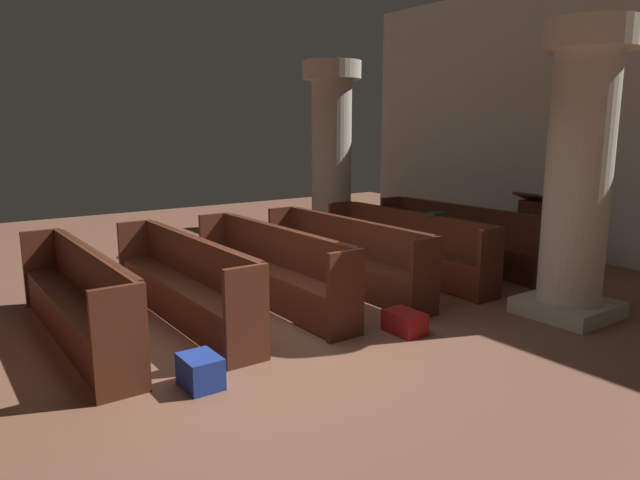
{
  "coord_description": "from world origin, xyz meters",
  "views": [
    {
      "loc": [
        4.98,
        -2.8,
        2.13
      ],
      "look_at": [
        -0.75,
        1.28,
        0.75
      ],
      "focal_mm": 32.66,
      "sensor_mm": 36.0,
      "label": 1
    }
  ],
  "objects_px": {
    "pew_row_1": "(406,243)",
    "pillar_far_side": "(332,152)",
    "pillar_aisle_side": "(579,168)",
    "lectern": "(529,231)",
    "kneeler_box_red": "(405,322)",
    "kneeler_box_blue": "(200,371)",
    "pew_row_3": "(271,264)",
    "hymn_book": "(435,214)",
    "pew_row_4": "(183,278)",
    "pew_row_2": "(344,253)",
    "pew_row_0": "(459,235)",
    "pew_row_5": "(77,295)"
  },
  "relations": [
    {
      "from": "pillar_far_side",
      "to": "hymn_book",
      "type": "height_order",
      "value": "pillar_far_side"
    },
    {
      "from": "pew_row_0",
      "to": "pew_row_3",
      "type": "distance_m",
      "value": 3.36
    },
    {
      "from": "pew_row_0",
      "to": "kneeler_box_red",
      "type": "distance_m",
      "value": 3.28
    },
    {
      "from": "hymn_book",
      "to": "kneeler_box_blue",
      "type": "distance_m",
      "value": 4.38
    },
    {
      "from": "kneeler_box_blue",
      "to": "lectern",
      "type": "bearing_deg",
      "value": 102.13
    },
    {
      "from": "pew_row_0",
      "to": "hymn_book",
      "type": "bearing_deg",
      "value": -68.37
    },
    {
      "from": "pew_row_1",
      "to": "hymn_book",
      "type": "height_order",
      "value": "hymn_book"
    },
    {
      "from": "pew_row_3",
      "to": "hymn_book",
      "type": "distance_m",
      "value": 2.49
    },
    {
      "from": "pew_row_5",
      "to": "pillar_far_side",
      "type": "bearing_deg",
      "value": 115.49
    },
    {
      "from": "pew_row_4",
      "to": "kneeler_box_red",
      "type": "distance_m",
      "value": 2.46
    },
    {
      "from": "pew_row_0",
      "to": "pillar_aisle_side",
      "type": "height_order",
      "value": "pillar_aisle_side"
    },
    {
      "from": "pew_row_1",
      "to": "pillar_aisle_side",
      "type": "relative_size",
      "value": 0.96
    },
    {
      "from": "pew_row_0",
      "to": "pew_row_1",
      "type": "xyz_separation_m",
      "value": [
        0.0,
        -1.12,
        0.0
      ]
    },
    {
      "from": "kneeler_box_red",
      "to": "pew_row_0",
      "type": "bearing_deg",
      "value": 121.88
    },
    {
      "from": "pew_row_4",
      "to": "hymn_book",
      "type": "relative_size",
      "value": 14.68
    },
    {
      "from": "pillar_far_side",
      "to": "lectern",
      "type": "height_order",
      "value": "pillar_far_side"
    },
    {
      "from": "pew_row_5",
      "to": "pillar_far_side",
      "type": "height_order",
      "value": "pillar_far_side"
    },
    {
      "from": "pew_row_0",
      "to": "lectern",
      "type": "relative_size",
      "value": 2.84
    },
    {
      "from": "pew_row_1",
      "to": "pew_row_5",
      "type": "distance_m",
      "value": 4.48
    },
    {
      "from": "pillar_aisle_side",
      "to": "lectern",
      "type": "xyz_separation_m",
      "value": [
        -2.07,
        2.19,
        -1.23
      ]
    },
    {
      "from": "pew_row_2",
      "to": "hymn_book",
      "type": "xyz_separation_m",
      "value": [
        0.37,
        1.3,
        0.45
      ]
    },
    {
      "from": "pew_row_5",
      "to": "lectern",
      "type": "distance_m",
      "value": 6.96
    },
    {
      "from": "pew_row_2",
      "to": "pew_row_5",
      "type": "height_order",
      "value": "same"
    },
    {
      "from": "kneeler_box_red",
      "to": "kneeler_box_blue",
      "type": "distance_m",
      "value": 2.27
    },
    {
      "from": "pew_row_3",
      "to": "lectern",
      "type": "distance_m",
      "value": 4.72
    },
    {
      "from": "pew_row_1",
      "to": "lectern",
      "type": "bearing_deg",
      "value": 83.01
    },
    {
      "from": "pew_row_1",
      "to": "pew_row_2",
      "type": "height_order",
      "value": "same"
    },
    {
      "from": "kneeler_box_red",
      "to": "lectern",
      "type": "bearing_deg",
      "value": 109.01
    },
    {
      "from": "pillar_far_side",
      "to": "hymn_book",
      "type": "relative_size",
      "value": 15.36
    },
    {
      "from": "kneeler_box_red",
      "to": "kneeler_box_blue",
      "type": "xyz_separation_m",
      "value": [
        -0.05,
        -2.27,
        0.02
      ]
    },
    {
      "from": "lectern",
      "to": "pew_row_0",
      "type": "bearing_deg",
      "value": -102.65
    },
    {
      "from": "lectern",
      "to": "hymn_book",
      "type": "relative_size",
      "value": 5.17
    },
    {
      "from": "pew_row_3",
      "to": "pillar_far_side",
      "type": "height_order",
      "value": "pillar_far_side"
    },
    {
      "from": "pew_row_0",
      "to": "kneeler_box_blue",
      "type": "xyz_separation_m",
      "value": [
        1.68,
        -5.04,
        -0.35
      ]
    },
    {
      "from": "pew_row_3",
      "to": "pillar_far_side",
      "type": "bearing_deg",
      "value": 131.4
    },
    {
      "from": "pew_row_4",
      "to": "hymn_book",
      "type": "height_order",
      "value": "hymn_book"
    },
    {
      "from": "pew_row_4",
      "to": "pillar_aisle_side",
      "type": "relative_size",
      "value": 0.96
    },
    {
      "from": "pew_row_0",
      "to": "pew_row_5",
      "type": "distance_m",
      "value": 5.6
    },
    {
      "from": "pew_row_1",
      "to": "pillar_far_side",
      "type": "distance_m",
      "value": 2.64
    },
    {
      "from": "pew_row_1",
      "to": "pillar_far_side",
      "type": "bearing_deg",
      "value": 170.3
    },
    {
      "from": "kneeler_box_red",
      "to": "kneeler_box_blue",
      "type": "bearing_deg",
      "value": -91.14
    },
    {
      "from": "pew_row_5",
      "to": "pillar_far_side",
      "type": "relative_size",
      "value": 0.96
    },
    {
      "from": "pew_row_5",
      "to": "pillar_aisle_side",
      "type": "bearing_deg",
      "value": 63.48
    },
    {
      "from": "pew_row_4",
      "to": "kneeler_box_red",
      "type": "height_order",
      "value": "pew_row_4"
    },
    {
      "from": "kneeler_box_red",
      "to": "pillar_far_side",
      "type": "bearing_deg",
      "value": 153.18
    },
    {
      "from": "lectern",
      "to": "pew_row_5",
      "type": "bearing_deg",
      "value": -92.5
    },
    {
      "from": "pew_row_3",
      "to": "pew_row_2",
      "type": "bearing_deg",
      "value": 90.0
    },
    {
      "from": "pew_row_0",
      "to": "kneeler_box_blue",
      "type": "bearing_deg",
      "value": -71.61
    },
    {
      "from": "lectern",
      "to": "kneeler_box_red",
      "type": "bearing_deg",
      "value": -70.99
    },
    {
      "from": "pew_row_4",
      "to": "hymn_book",
      "type": "bearing_deg",
      "value": 84.02
    }
  ]
}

